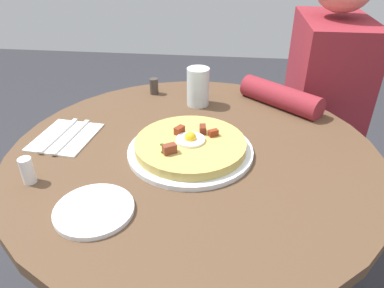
% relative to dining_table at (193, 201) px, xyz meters
% --- Properties ---
extents(dining_table, '(0.91, 0.91, 0.71)m').
position_rel_dining_table_xyz_m(dining_table, '(0.00, 0.00, 0.00)').
color(dining_table, brown).
rests_on(dining_table, ground_plane).
extents(person_seated, '(0.51, 0.44, 1.14)m').
position_rel_dining_table_xyz_m(person_seated, '(0.49, -0.41, -0.04)').
color(person_seated, '#2D2D33').
rests_on(person_seated, ground_plane).
extents(pizza_plate, '(0.30, 0.30, 0.01)m').
position_rel_dining_table_xyz_m(pizza_plate, '(-0.02, 0.01, 0.17)').
color(pizza_plate, white).
rests_on(pizza_plate, dining_table).
extents(breakfast_pizza, '(0.27, 0.27, 0.05)m').
position_rel_dining_table_xyz_m(breakfast_pizza, '(-0.02, 0.01, 0.19)').
color(breakfast_pizza, tan).
rests_on(breakfast_pizza, pizza_plate).
extents(bread_plate, '(0.15, 0.15, 0.01)m').
position_rel_dining_table_xyz_m(bread_plate, '(-0.25, 0.17, 0.17)').
color(bread_plate, white).
rests_on(bread_plate, dining_table).
extents(napkin, '(0.18, 0.16, 0.00)m').
position_rel_dining_table_xyz_m(napkin, '(0.02, 0.34, 0.17)').
color(napkin, white).
rests_on(napkin, dining_table).
extents(fork, '(0.18, 0.03, 0.00)m').
position_rel_dining_table_xyz_m(fork, '(0.02, 0.36, 0.17)').
color(fork, silver).
rests_on(fork, napkin).
extents(knife, '(0.18, 0.03, 0.00)m').
position_rel_dining_table_xyz_m(knife, '(0.02, 0.32, 0.17)').
color(knife, silver).
rests_on(knife, napkin).
extents(water_glass, '(0.07, 0.07, 0.12)m').
position_rel_dining_table_xyz_m(water_glass, '(0.26, 0.02, 0.22)').
color(water_glass, silver).
rests_on(water_glass, dining_table).
extents(salt_shaker, '(0.03, 0.03, 0.06)m').
position_rel_dining_table_xyz_m(salt_shaker, '(-0.17, 0.34, 0.20)').
color(salt_shaker, white).
rests_on(salt_shaker, dining_table).
extents(pepper_shaker, '(0.03, 0.03, 0.05)m').
position_rel_dining_table_xyz_m(pepper_shaker, '(0.33, 0.17, 0.19)').
color(pepper_shaker, '#3F3833').
rests_on(pepper_shaker, dining_table).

